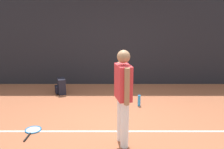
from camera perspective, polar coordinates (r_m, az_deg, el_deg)
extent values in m
plane|color=#9E5638|center=(5.22, 0.01, -11.82)|extent=(12.00, 12.00, 0.00)
cube|color=black|center=(7.72, -0.06, 8.01)|extent=(10.00, 0.10, 2.83)
cube|color=white|center=(5.02, 0.02, -12.97)|extent=(9.00, 0.05, 0.00)
cylinder|color=white|center=(4.34, 2.78, -11.46)|extent=(0.14, 0.14, 0.85)
cylinder|color=white|center=(4.54, 1.94, -10.15)|extent=(0.14, 0.14, 0.85)
cube|color=red|center=(4.18, 2.45, -1.79)|extent=(0.31, 0.44, 0.60)
sphere|color=#9E704C|center=(4.07, 2.52, 4.15)|extent=(0.22, 0.22, 0.22)
cylinder|color=#9E704C|center=(3.98, 3.31, -2.82)|extent=(0.09, 0.09, 0.62)
cylinder|color=#9E704C|center=(4.38, 1.67, -1.11)|extent=(0.09, 0.09, 0.62)
cylinder|color=black|center=(5.05, -19.13, -13.54)|extent=(0.05, 0.30, 0.03)
torus|color=#1E72BF|center=(5.30, -17.88, -12.04)|extent=(0.35, 0.35, 0.02)
cylinder|color=#B2B2B2|center=(5.30, -17.88, -12.04)|extent=(0.29, 0.29, 0.00)
cube|color=black|center=(7.16, -11.73, -2.68)|extent=(0.29, 0.35, 0.44)
cube|color=black|center=(7.17, -12.80, -3.39)|extent=(0.15, 0.23, 0.20)
sphere|color=#CCE033|center=(6.74, 3.91, -5.19)|extent=(0.07, 0.07, 0.07)
cylinder|color=#268CD8|center=(6.21, 6.12, -5.98)|extent=(0.07, 0.07, 0.28)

